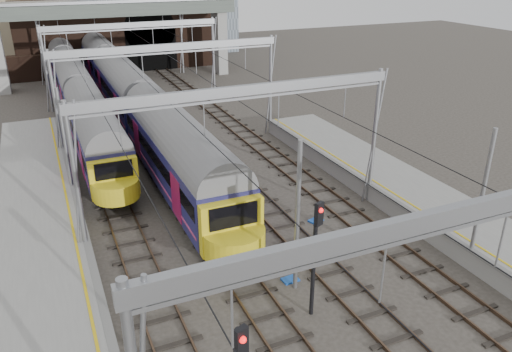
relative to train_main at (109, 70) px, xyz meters
name	(u,v)px	position (x,y,z in m)	size (l,w,h in m)	color
ground	(317,314)	(2.00, -40.30, -2.68)	(160.00, 160.00, 0.00)	#38332D
platform_left	(50,334)	(-8.18, -37.80, -2.13)	(4.32, 55.00, 1.12)	gray
tracks	(204,179)	(2.00, -25.30, -2.66)	(14.40, 80.00, 0.22)	#4C3828
overhead_line	(172,63)	(2.00, -18.82, 3.89)	(16.80, 80.00, 8.00)	gray
retaining_wall	(121,37)	(3.40, 11.63, 1.65)	(28.00, 2.75, 9.00)	black
overbridge	(114,18)	(2.00, 5.70, 4.59)	(28.00, 3.00, 9.25)	gray
train_main	(109,70)	(0.00, 0.00, 0.00)	(3.12, 72.03, 5.26)	black
train_second	(73,82)	(-4.00, -3.73, -0.20)	(2.80, 48.49, 4.81)	black
signal_near_centre	(315,247)	(1.77, -40.23, 0.59)	(0.41, 0.48, 5.23)	black
equip_cover_b	(290,280)	(2.04, -37.75, -2.64)	(0.75, 0.53, 0.09)	#174DB3
equip_cover_c	(316,220)	(5.93, -33.36, -2.63)	(0.78, 0.55, 0.09)	#174DB3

